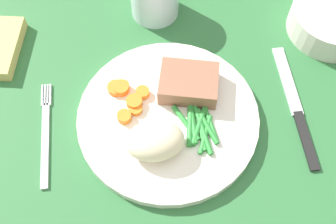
% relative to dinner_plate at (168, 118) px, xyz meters
% --- Properties ---
extents(dining_table, '(1.20, 0.90, 0.02)m').
position_rel_dinner_plate_xyz_m(dining_table, '(-0.01, -0.02, -0.02)').
color(dining_table, '#2D6B38').
rests_on(dining_table, ground).
extents(dinner_plate, '(0.26, 0.26, 0.02)m').
position_rel_dinner_plate_xyz_m(dinner_plate, '(0.00, 0.00, 0.00)').
color(dinner_plate, white).
rests_on(dinner_plate, dining_table).
extents(meat_portion, '(0.09, 0.08, 0.03)m').
position_rel_dinner_plate_xyz_m(meat_portion, '(0.03, 0.04, 0.02)').
color(meat_portion, '#936047').
rests_on(meat_portion, dinner_plate).
extents(mashed_potatoes, '(0.08, 0.06, 0.04)m').
position_rel_dinner_plate_xyz_m(mashed_potatoes, '(-0.02, -0.05, 0.03)').
color(mashed_potatoes, beige).
rests_on(mashed_potatoes, dinner_plate).
extents(carrot_slices, '(0.06, 0.07, 0.01)m').
position_rel_dinner_plate_xyz_m(carrot_slices, '(-0.05, 0.03, 0.01)').
color(carrot_slices, orange).
rests_on(carrot_slices, dinner_plate).
extents(green_beans, '(0.06, 0.10, 0.01)m').
position_rel_dinner_plate_xyz_m(green_beans, '(0.04, -0.02, 0.01)').
color(green_beans, '#2D8C38').
rests_on(green_beans, dinner_plate).
extents(fork, '(0.01, 0.17, 0.00)m').
position_rel_dinner_plate_xyz_m(fork, '(-0.17, -0.00, -0.01)').
color(fork, silver).
rests_on(fork, dining_table).
extents(knife, '(0.02, 0.20, 0.01)m').
position_rel_dinner_plate_xyz_m(knife, '(0.19, -0.00, -0.01)').
color(knife, black).
rests_on(knife, dining_table).
extents(salad_bowl, '(0.14, 0.14, 0.04)m').
position_rel_dinner_plate_xyz_m(salad_bowl, '(0.28, 0.13, 0.02)').
color(salad_bowl, silver).
rests_on(salad_bowl, dining_table).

